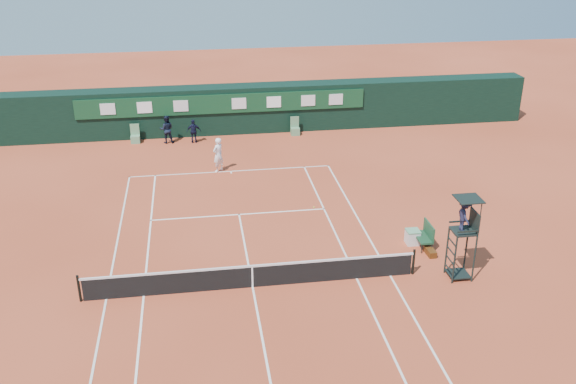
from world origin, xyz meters
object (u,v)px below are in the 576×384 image
object	(u,v)px
umpire_chair	(464,221)
tennis_net	(252,276)
cooler	(413,237)
player	(218,155)
player_bench	(425,234)

from	to	relation	value
umpire_chair	tennis_net	bearing A→B (deg)	176.54
tennis_net	cooler	xyz separation A→B (m)	(7.20, 2.43, -0.18)
cooler	player	world-z (taller)	player
tennis_net	player_bench	xyz separation A→B (m)	(7.64, 2.09, 0.09)
cooler	umpire_chair	bearing A→B (deg)	-73.15
tennis_net	player_bench	world-z (taller)	same
umpire_chair	player_bench	bearing A→B (deg)	99.72
player_bench	cooler	world-z (taller)	player_bench
umpire_chair	player_bench	size ratio (longest dim) A/B	2.85
player_bench	cooler	size ratio (longest dim) A/B	1.86
player	player_bench	bearing A→B (deg)	86.56
player	umpire_chair	bearing A→B (deg)	81.61
tennis_net	cooler	bearing A→B (deg)	18.61
tennis_net	player	distance (m)	12.05
tennis_net	umpire_chair	xyz separation A→B (m)	(8.09, -0.49, 1.95)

